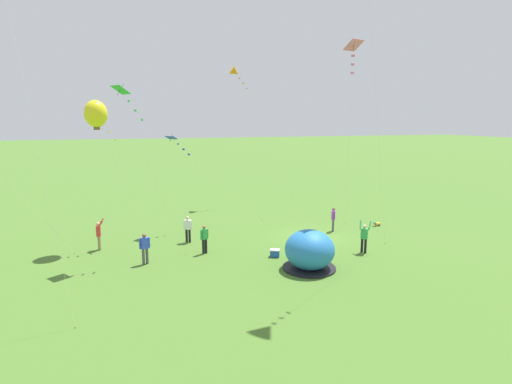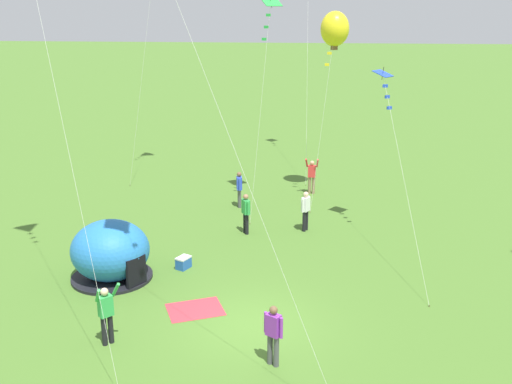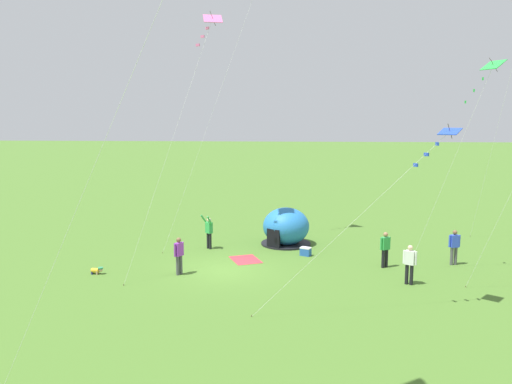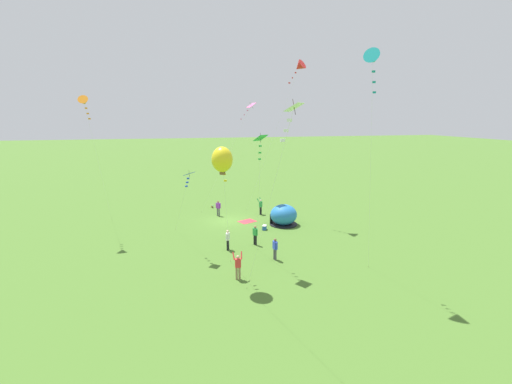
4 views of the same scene
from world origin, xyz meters
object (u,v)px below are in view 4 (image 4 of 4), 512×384
(kite_yellow, at_px, (222,160))
(person_center_field, at_px, (218,208))
(kite_orange, at_px, (84,102))
(cooler_box, at_px, (264,227))
(kite_pink, at_px, (249,109))
(toddler_crawling, at_px, (212,206))
(person_flying_kite, at_px, (261,206))
(kite_red, at_px, (299,67))
(popup_tent, at_px, (284,215))
(person_watching_sky, at_px, (255,234))
(person_near_tent, at_px, (275,248))
(person_arms_raised, at_px, (238,265))
(kite_blue, at_px, (188,178))
(kite_white, at_px, (290,122))
(person_strolling, at_px, (228,239))
(kite_green, at_px, (260,143))
(kite_teal, at_px, (373,59))

(kite_yellow, bearing_deg, person_center_field, -95.61)
(kite_orange, xyz_separation_m, kite_yellow, (-10.13, 11.19, -3.85))
(cooler_box, xyz_separation_m, kite_pink, (0.44, -4.82, 11.29))
(kite_pink, bearing_deg, toddler_crawling, -52.52)
(person_flying_kite, distance_m, kite_red, 15.09)
(popup_tent, xyz_separation_m, kite_orange, (17.67, -0.66, 10.96))
(person_watching_sky, bearing_deg, cooler_box, -115.66)
(person_near_tent, height_order, kite_orange, kite_orange)
(person_arms_raised, height_order, kite_pink, kite_pink)
(popup_tent, xyz_separation_m, person_arms_raised, (6.66, 10.77, 0.00))
(popup_tent, distance_m, cooler_box, 2.65)
(toddler_crawling, bearing_deg, kite_red, 139.18)
(popup_tent, distance_m, kite_blue, 12.19)
(cooler_box, relative_size, person_watching_sky, 0.37)
(person_near_tent, xyz_separation_m, kite_yellow, (4.21, 2.29, 7.14))
(person_center_field, xyz_separation_m, kite_white, (-0.05, 23.52, 9.53))
(person_strolling, xyz_separation_m, kite_yellow, (1.00, 5.07, 7.14))
(kite_orange, distance_m, kite_blue, 11.80)
(person_arms_raised, relative_size, person_center_field, 1.10)
(kite_red, bearing_deg, kite_orange, 2.17)
(kite_red, height_order, kite_white, kite_red)
(popup_tent, xyz_separation_m, kite_red, (-1.80, -1.40, 14.50))
(person_near_tent, height_order, person_arms_raised, person_arms_raised)
(person_center_field, height_order, kite_blue, kite_blue)
(person_strolling, relative_size, kite_red, 0.11)
(cooler_box, height_order, kite_blue, kite_blue)
(toddler_crawling, relative_size, kite_green, 0.06)
(person_near_tent, bearing_deg, cooler_box, -98.26)
(cooler_box, relative_size, person_strolling, 0.37)
(kite_teal, relative_size, kite_yellow, 1.64)
(person_watching_sky, distance_m, person_flying_kite, 9.39)
(kite_red, height_order, kite_pink, kite_red)
(person_near_tent, xyz_separation_m, person_center_field, (2.72, -12.89, 0.00))
(toddler_crawling, bearing_deg, person_strolling, 89.12)
(person_flying_kite, bearing_deg, popup_tent, 108.09)
(cooler_box, height_order, person_center_field, person_center_field)
(person_near_tent, distance_m, kite_yellow, 8.60)
(cooler_box, relative_size, kite_pink, 0.05)
(kite_orange, bearing_deg, kite_teal, 144.24)
(cooler_box, distance_m, kite_yellow, 13.36)
(kite_teal, relative_size, kite_blue, 1.99)
(person_arms_raised, xyz_separation_m, kite_white, (-0.66, 8.10, 9.50))
(cooler_box, distance_m, kite_blue, 10.39)
(person_strolling, xyz_separation_m, kite_orange, (11.13, -6.11, 10.99))
(popup_tent, distance_m, kite_pink, 11.48)
(popup_tent, xyz_separation_m, person_watching_sky, (4.08, 4.83, -0.03))
(kite_green, bearing_deg, kite_red, -122.21)
(person_arms_raised, distance_m, kite_blue, 7.85)
(person_strolling, bearing_deg, kite_orange, -28.78)
(kite_red, xyz_separation_m, kite_orange, (19.46, 0.74, -3.54))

